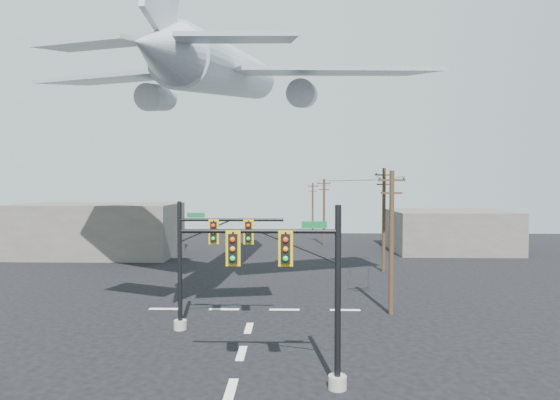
{
  "coord_description": "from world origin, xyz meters",
  "views": [
    {
      "loc": [
        2.42,
        -18.61,
        8.34
      ],
      "look_at": [
        1.87,
        5.0,
        7.51
      ],
      "focal_mm": 30.0,
      "sensor_mm": 36.0,
      "label": 1
    }
  ],
  "objects_px": {
    "utility_pole_b": "(384,218)",
    "utility_pole_c": "(324,211)",
    "airliner": "(228,73)",
    "utility_pole_d": "(313,207)",
    "signal_mast_near": "(304,292)",
    "signal_mast_far": "(202,262)",
    "utility_pole_a": "(391,240)"
  },
  "relations": [
    {
      "from": "utility_pole_b",
      "to": "utility_pole_c",
      "type": "height_order",
      "value": "utility_pole_b"
    },
    {
      "from": "utility_pole_b",
      "to": "airliner",
      "type": "bearing_deg",
      "value": -171.86
    },
    {
      "from": "utility_pole_c",
      "to": "utility_pole_d",
      "type": "xyz_separation_m",
      "value": [
        -0.87,
        14.31,
        -0.26
      ]
    },
    {
      "from": "signal_mast_near",
      "to": "airliner",
      "type": "xyz_separation_m",
      "value": [
        -5.33,
        17.24,
        12.83
      ]
    },
    {
      "from": "airliner",
      "to": "signal_mast_far",
      "type": "bearing_deg",
      "value": -175.29
    },
    {
      "from": "signal_mast_far",
      "to": "utility_pole_a",
      "type": "bearing_deg",
      "value": 16.49
    },
    {
      "from": "utility_pole_c",
      "to": "airliner",
      "type": "relative_size",
      "value": 0.27
    },
    {
      "from": "utility_pole_c",
      "to": "airliner",
      "type": "bearing_deg",
      "value": -121.71
    },
    {
      "from": "utility_pole_b",
      "to": "utility_pole_d",
      "type": "distance_m",
      "value": 33.6
    },
    {
      "from": "utility_pole_b",
      "to": "signal_mast_near",
      "type": "bearing_deg",
      "value": -131.11
    },
    {
      "from": "utility_pole_a",
      "to": "utility_pole_d",
      "type": "distance_m",
      "value": 47.83
    },
    {
      "from": "utility_pole_b",
      "to": "utility_pole_a",
      "type": "bearing_deg",
      "value": -122.58
    },
    {
      "from": "utility_pole_a",
      "to": "airliner",
      "type": "xyz_separation_m",
      "value": [
        -11.16,
        6.28,
        12.02
      ]
    },
    {
      "from": "utility_pole_a",
      "to": "utility_pole_b",
      "type": "xyz_separation_m",
      "value": [
        2.4,
        14.55,
        0.34
      ]
    },
    {
      "from": "signal_mast_far",
      "to": "utility_pole_a",
      "type": "xyz_separation_m",
      "value": [
        11.45,
        3.39,
        0.9
      ]
    },
    {
      "from": "utility_pole_c",
      "to": "utility_pole_d",
      "type": "distance_m",
      "value": 14.34
    },
    {
      "from": "utility_pole_a",
      "to": "airliner",
      "type": "bearing_deg",
      "value": 136.42
    },
    {
      "from": "utility_pole_b",
      "to": "airliner",
      "type": "distance_m",
      "value": 19.71
    },
    {
      "from": "signal_mast_near",
      "to": "signal_mast_far",
      "type": "height_order",
      "value": "signal_mast_near"
    },
    {
      "from": "utility_pole_c",
      "to": "airliner",
      "type": "xyz_separation_m",
      "value": [
        -9.26,
        -27.15,
        12.12
      ]
    },
    {
      "from": "utility_pole_b",
      "to": "utility_pole_c",
      "type": "distance_m",
      "value": 19.37
    },
    {
      "from": "utility_pole_c",
      "to": "airliner",
      "type": "height_order",
      "value": "airliner"
    },
    {
      "from": "utility_pole_c",
      "to": "signal_mast_near",
      "type": "bearing_deg",
      "value": -107.93
    },
    {
      "from": "signal_mast_far",
      "to": "utility_pole_a",
      "type": "relative_size",
      "value": 0.8
    },
    {
      "from": "signal_mast_far",
      "to": "utility_pole_d",
      "type": "bearing_deg",
      "value": 80.37
    },
    {
      "from": "signal_mast_near",
      "to": "utility_pole_b",
      "type": "distance_m",
      "value": 26.83
    },
    {
      "from": "signal_mast_near",
      "to": "utility_pole_b",
      "type": "xyz_separation_m",
      "value": [
        8.22,
        25.51,
        1.15
      ]
    },
    {
      "from": "utility_pole_a",
      "to": "utility_pole_d",
      "type": "height_order",
      "value": "utility_pole_a"
    },
    {
      "from": "signal_mast_far",
      "to": "utility_pole_d",
      "type": "relative_size",
      "value": 0.86
    },
    {
      "from": "airliner",
      "to": "utility_pole_a",
      "type": "bearing_deg",
      "value": -112.98
    },
    {
      "from": "signal_mast_near",
      "to": "utility_pole_c",
      "type": "relative_size",
      "value": 0.83
    },
    {
      "from": "utility_pole_b",
      "to": "airliner",
      "type": "height_order",
      "value": "airliner"
    }
  ]
}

